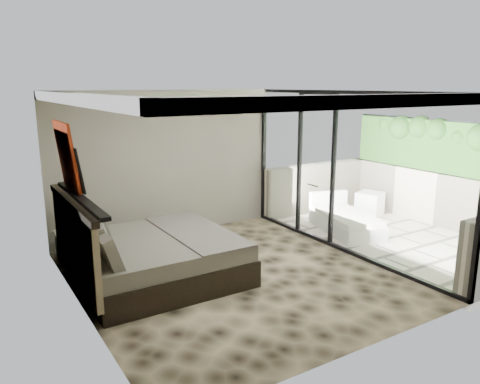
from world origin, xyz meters
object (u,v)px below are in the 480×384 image
nightstand (72,247)px  table_lamp (72,208)px  bed (150,256)px  ottoman (370,203)px  lounger (345,221)px

nightstand → table_lamp: 0.68m
bed → ottoman: 5.65m
bed → lounger: bearing=3.1°
ottoman → lounger: 1.49m
table_lamp → lounger: size_ratio=0.34×
table_lamp → ottoman: (6.38, -0.52, -0.66)m
bed → ottoman: (5.58, 0.84, -0.12)m
nightstand → lounger: (5.06, -1.17, -0.04)m
bed → nightstand: size_ratio=4.85×
ottoman → lounger: (-1.36, -0.61, -0.05)m
table_lamp → lounger: bearing=-12.7°
bed → ottoman: bearing=8.5°
table_lamp → ottoman: 6.43m
bed → lounger: 4.23m
nightstand → lounger: lounger is taller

